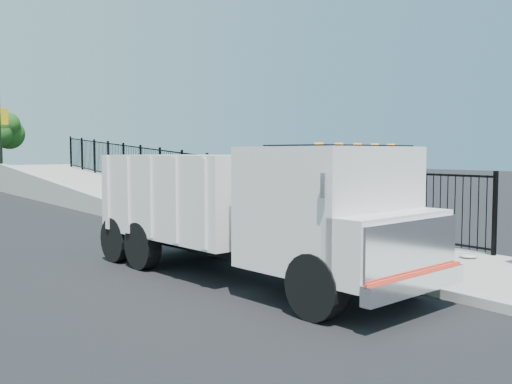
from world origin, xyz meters
TOP-DOWN VIEW (x-y plane):
  - ground at (0.00, 0.00)m, footprint 120.00×120.00m
  - sidewalk at (1.93, -2.00)m, footprint 3.55×12.00m
  - curb at (0.00, -2.00)m, footprint 0.30×12.00m
  - ramp at (2.12, 16.00)m, footprint 3.95×24.06m
  - iron_fence at (3.55, 12.00)m, footprint 0.10×28.00m
  - truck at (-1.81, -0.38)m, footprint 3.03×7.51m
  - worker at (0.88, -0.33)m, footprint 0.52×0.72m
  - debris at (2.83, -1.85)m, footprint 0.37×0.37m
  - tree_1 at (2.37, 39.35)m, footprint 2.23×2.23m

SIDE VIEW (x-z plane):
  - ground at x=0.00m, z-range 0.00..0.00m
  - ramp at x=2.12m, z-range -1.60..1.60m
  - sidewalk at x=1.93m, z-range 0.00..0.12m
  - curb at x=0.00m, z-range 0.00..0.16m
  - debris at x=2.83m, z-range 0.12..0.21m
  - iron_fence at x=3.55m, z-range 0.00..1.80m
  - worker at x=0.88m, z-range 0.12..1.93m
  - truck at x=-1.81m, z-range 0.16..2.67m
  - tree_1 at x=2.37m, z-range 1.36..6.47m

